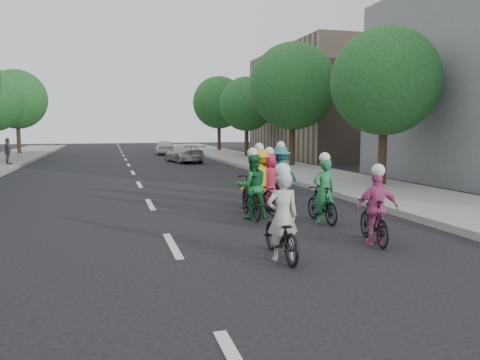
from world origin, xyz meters
name	(u,v)px	position (x,y,z in m)	size (l,w,h in m)	color
ground	(172,246)	(0.00, 0.00, 0.00)	(120.00, 120.00, 0.00)	black
sidewalk_right	(323,177)	(8.00, 10.00, 0.07)	(4.00, 80.00, 0.15)	gray
curb_right	(282,178)	(6.05, 10.00, 0.09)	(0.18, 80.00, 0.18)	#999993
bldg_se	(339,105)	(16.00, 24.00, 4.00)	(10.00, 14.00, 8.00)	gray
tree_l_5	(17,99)	(-8.20, 33.00, 4.52)	(4.80, 4.80, 6.93)	black
tree_r_0	(385,81)	(8.80, 6.60, 3.96)	(4.00, 4.00, 5.97)	black
tree_r_1	(293,86)	(8.80, 15.60, 4.52)	(4.80, 4.80, 6.93)	black
tree_r_2	(247,104)	(8.80, 24.60, 3.96)	(4.00, 4.00, 5.97)	black
tree_r_3	(219,103)	(8.80, 33.60, 4.52)	(4.80, 4.80, 6.93)	black
cyclist_0	(281,228)	(1.70, -1.42, 0.54)	(0.64, 1.70, 1.68)	black
cyclist_1	(252,192)	(2.29, 2.22, 0.68)	(0.82, 1.88, 1.78)	black
cyclist_2	(258,185)	(2.87, 3.45, 0.68)	(1.21, 1.83, 1.85)	black
cyclist_3	(375,215)	(3.85, -0.94, 0.58)	(0.89, 1.55, 1.59)	black
cyclist_4	(268,187)	(3.17, 3.47, 0.60)	(0.78, 1.59, 1.74)	black
cyclist_5	(323,199)	(3.75, 1.18, 0.59)	(0.58, 1.49, 1.70)	black
cyclist_6	(274,182)	(3.82, 4.82, 0.57)	(0.91, 1.89, 1.59)	black
cyclist_7	(280,178)	(3.96, 4.62, 0.73)	(1.12, 1.61, 1.86)	black
follow_car_lead	(184,153)	(3.56, 21.21, 0.58)	(1.64, 4.03, 1.17)	#B8B8BD
follow_car_trail	(165,147)	(3.35, 30.26, 0.62)	(1.45, 3.62, 1.23)	white
spectator_1	(8,151)	(-6.69, 20.42, 0.91)	(0.89, 0.37, 1.52)	#51505D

